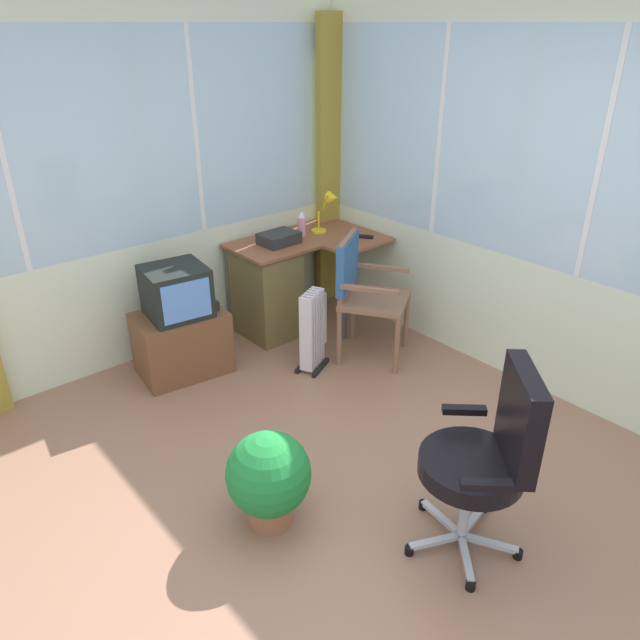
# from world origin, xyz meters

# --- Properties ---
(ground) EXTENTS (4.95, 5.79, 0.06)m
(ground) POSITION_xyz_m (0.00, 0.00, -0.03)
(ground) COLOR #966851
(north_window_panel) EXTENTS (3.95, 0.07, 2.54)m
(north_window_panel) POSITION_xyz_m (-0.00, 2.42, 1.27)
(north_window_panel) COLOR silver
(north_window_panel) RESTS_ON ground
(east_window_panel) EXTENTS (0.07, 4.79, 2.54)m
(east_window_panel) POSITION_xyz_m (2.00, 0.00, 1.27)
(east_window_panel) COLOR silver
(east_window_panel) RESTS_ON ground
(curtain_corner) EXTENTS (0.23, 0.08, 2.44)m
(curtain_corner) POSITION_xyz_m (1.87, 2.29, 1.22)
(curtain_corner) COLOR olive
(curtain_corner) RESTS_ON ground
(desk) EXTENTS (1.18, 0.83, 0.77)m
(desk) POSITION_xyz_m (1.05, 2.08, 0.41)
(desk) COLOR brown
(desk) RESTS_ON ground
(desk_lamp) EXTENTS (0.23, 0.20, 0.35)m
(desk_lamp) POSITION_xyz_m (1.65, 2.03, 0.99)
(desk_lamp) COLOR yellow
(desk_lamp) RESTS_ON desk
(tv_remote) EXTENTS (0.12, 0.15, 0.02)m
(tv_remote) POSITION_xyz_m (1.76, 1.72, 0.78)
(tv_remote) COLOR black
(tv_remote) RESTS_ON desk
(spray_bottle) EXTENTS (0.06, 0.06, 0.22)m
(spray_bottle) POSITION_xyz_m (1.40, 2.09, 0.87)
(spray_bottle) COLOR pink
(spray_bottle) RESTS_ON desk
(paper_tray) EXTENTS (0.31, 0.24, 0.09)m
(paper_tray) POSITION_xyz_m (1.14, 2.07, 0.81)
(paper_tray) COLOR #2B2A2C
(paper_tray) RESTS_ON desk
(wooden_armchair) EXTENTS (0.66, 0.67, 0.96)m
(wooden_armchair) POSITION_xyz_m (1.34, 1.33, 0.61)
(wooden_armchair) COLOR #875E47
(wooden_armchair) RESTS_ON ground
(office_chair) EXTENTS (0.60, 0.61, 1.01)m
(office_chair) POSITION_xyz_m (0.45, -0.46, 0.59)
(office_chair) COLOR #B7B7BF
(office_chair) RESTS_ON ground
(tv_on_stand) EXTENTS (0.69, 0.52, 0.84)m
(tv_on_stand) POSITION_xyz_m (0.16, 1.98, 0.37)
(tv_on_stand) COLOR brown
(tv_on_stand) RESTS_ON ground
(space_heater) EXTENTS (0.33, 0.27, 0.62)m
(space_heater) POSITION_xyz_m (0.94, 1.40, 0.32)
(space_heater) COLOR silver
(space_heater) RESTS_ON ground
(potted_plant) EXTENTS (0.44, 0.44, 0.53)m
(potted_plant) POSITION_xyz_m (-0.25, 0.35, 0.29)
(potted_plant) COLOR #A26241
(potted_plant) RESTS_ON ground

